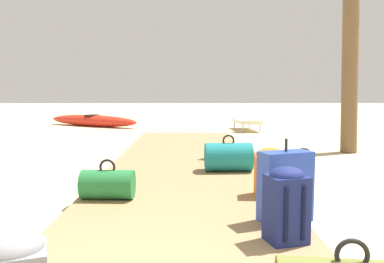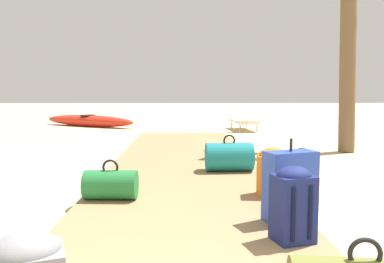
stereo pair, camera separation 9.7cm
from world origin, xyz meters
name	(u,v)px [view 1 (the left image)]	position (x,y,z in m)	size (l,w,h in m)	color
ground_plane	(182,190)	(0.00, 3.71, 0.00)	(60.00, 60.00, 0.00)	#CCB789
boardwalk	(183,171)	(0.00, 4.64, 0.04)	(2.11, 9.29, 0.08)	#9E7A51
duffel_bag_teal	(228,157)	(0.61, 4.45, 0.27)	(0.65, 0.41, 0.50)	#197A7F
backpack_orange	(271,171)	(0.93, 3.17, 0.34)	(0.35, 0.27, 0.50)	orange
backpack_navy	(287,203)	(0.78, 1.90, 0.37)	(0.32, 0.30, 0.55)	navy
duffel_bag_green	(108,184)	(-0.74, 3.07, 0.23)	(0.54, 0.32, 0.41)	#237538
suitcase_blue	(285,186)	(0.89, 2.37, 0.37)	(0.48, 0.34, 0.70)	#2847B7
lounge_chair	(248,119)	(1.78, 10.64, 0.33)	(0.75, 1.61, 0.77)	white
kayak	(92,121)	(-3.02, 12.00, 0.19)	(3.36, 2.27, 0.37)	red
rock_right_far	(304,152)	(2.12, 6.14, 0.07)	(0.25, 0.21, 0.15)	#5B5651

